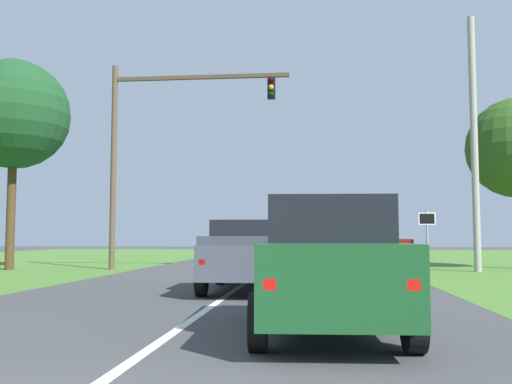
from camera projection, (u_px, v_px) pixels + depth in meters
The scene contains 8 objects.
ground_plane at pixel (235, 290), 14.94m from camera, with size 120.00×120.00×0.00m, color #424244.
red_suv_near at pixel (327, 262), 8.43m from camera, with size 2.25×4.58×1.94m.
pickup_truck_lead at pixel (248, 254), 14.87m from camera, with size 2.26×5.44×1.80m.
traffic_light at pixel (156, 134), 24.25m from camera, with size 7.61×0.40×8.71m.
keep_moving_sign at pixel (427, 233), 20.44m from camera, with size 0.60×0.09×2.37m.
crossing_suv_far at pixel (363, 246), 25.66m from camera, with size 4.26×2.11×1.86m.
utility_pole_right at pixel (474, 142), 22.82m from camera, with size 0.28×0.28×10.27m, color #9E998E.
extra_tree_1 at pixel (14, 115), 24.25m from camera, with size 4.62×4.62×8.87m.
Camera 1 is at (2.05, -3.52, 1.41)m, focal length 40.23 mm.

